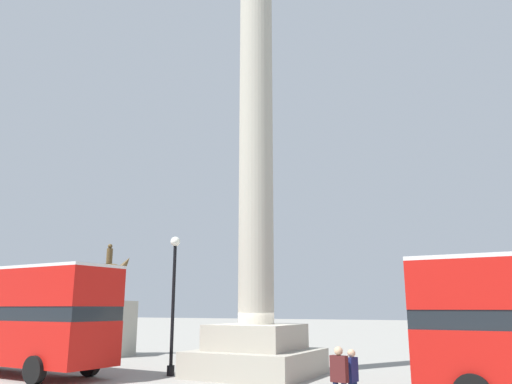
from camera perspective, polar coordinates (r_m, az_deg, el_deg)
name	(u,v)px	position (r m, az deg, el deg)	size (l,w,h in m)	color
ground_plane	(256,376)	(21.58, 0.00, -20.28)	(200.00, 200.00, 0.00)	gray
monument_column	(256,187)	(22.04, 0.00, 0.56)	(4.64, 4.64, 23.08)	#A39E8E
bus_b	(5,315)	(24.72, -26.74, -12.42)	(11.61, 3.36, 4.35)	#B7140F
equestrian_statue	(105,321)	(31.37, -16.83, -13.91)	(3.59, 3.02, 6.48)	#A39E8E
street_lamp	(173,296)	(21.73, -9.43, -11.68)	(0.42, 0.42, 5.70)	black
pedestrian_near_lamp	(352,378)	(14.28, 10.96, -20.14)	(0.23, 0.45, 1.62)	#192347
pedestrian_by_plinth	(339,377)	(13.84, 9.51, -20.12)	(0.48, 0.26, 1.71)	#192347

